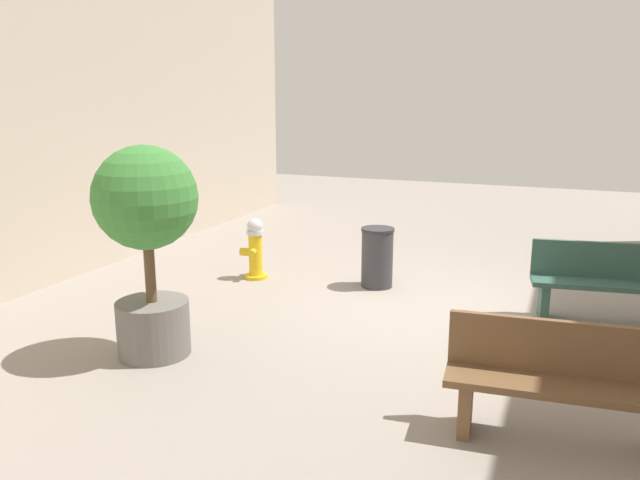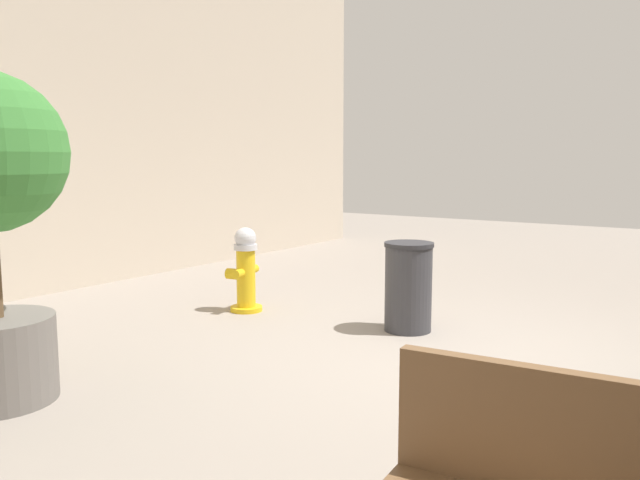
% 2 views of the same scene
% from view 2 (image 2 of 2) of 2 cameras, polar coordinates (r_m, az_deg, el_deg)
% --- Properties ---
extents(ground_plane, '(23.40, 23.40, 0.00)m').
position_cam_2_polar(ground_plane, '(5.33, 13.02, -10.71)').
color(ground_plane, gray).
extents(fire_hydrant, '(0.41, 0.43, 0.91)m').
position_cam_2_polar(fire_hydrant, '(6.86, -6.72, -2.62)').
color(fire_hydrant, gold).
rests_on(fire_hydrant, ground_plane).
extents(trash_bin, '(0.47, 0.47, 0.85)m').
position_cam_2_polar(trash_bin, '(6.10, 7.93, -4.16)').
color(trash_bin, '#38383D').
rests_on(trash_bin, ground_plane).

